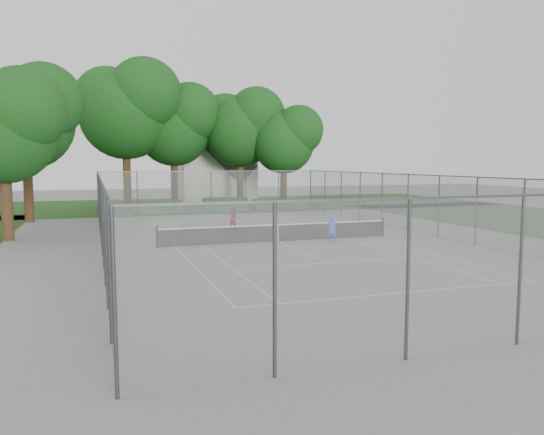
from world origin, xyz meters
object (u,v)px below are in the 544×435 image
object	(u,v)px
house	(216,166)
woman_player	(234,219)
tennis_net	(278,232)
girl_player	(332,229)

from	to	relation	value
house	woman_player	xyz separation A→B (m)	(-4.07, -23.50, -3.09)
tennis_net	girl_player	size ratio (longest dim) A/B	8.82
tennis_net	girl_player	world-z (taller)	girl_player
tennis_net	house	distance (m)	29.01
woman_player	house	bearing A→B (deg)	76.87
house	girl_player	world-z (taller)	house
house	woman_player	distance (m)	24.05
tennis_net	woman_player	size ratio (longest dim) A/B	8.68
girl_player	house	bearing A→B (deg)	-77.20
woman_player	girl_player	bearing A→B (deg)	-63.31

